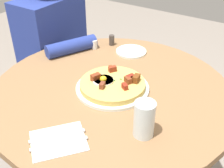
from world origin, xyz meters
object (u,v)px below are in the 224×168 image
Objects in this scene: bread_plate at (131,52)px; dining_table at (112,119)px; breakfast_pizza at (112,84)px; knife at (59,144)px; fork at (57,136)px; pizza_plate at (112,88)px; water_glass at (144,119)px; salt_shaker at (94,44)px; pepper_shaker at (112,40)px; person_seated at (56,66)px.

dining_table is at bearing -163.80° from bread_plate.
dining_table is at bearing 46.30° from breakfast_pizza.
knife reaches higher than dining_table.
fork is (-0.33, -0.01, -0.02)m from breakfast_pizza.
pizza_plate is at bearing -131.56° from dining_table.
knife is 1.43× the size of water_glass.
breakfast_pizza is 5.67× the size of salt_shaker.
pizza_plate is at bearing -114.10° from breakfast_pizza.
breakfast_pizza is 0.28m from water_glass.
breakfast_pizza reaches higher than dining_table.
fork is 0.72m from pepper_shaker.
dining_table is 5.46× the size of knife.
pepper_shaker is at bearing 42.13° from water_glass.
pizza_plate is 0.33m from fork.
knife is at bearing 134.22° from water_glass.
knife is 0.69m from salt_shaker.
bread_plate reaches higher than fork.
pizza_plate reaches higher than bread_plate.
pizza_plate reaches higher than dining_table.
water_glass reaches higher than dining_table.
water_glass is at bearing -118.01° from person_seated.
dining_table is 7.80× the size of water_glass.
dining_table is at bearing 48.44° from pizza_plate.
salt_shaker is at bearing 50.31° from water_glass.
dining_table is 0.38m from water_glass.
pizza_plate is 1.12× the size of breakfast_pizza.
pepper_shaker reaches higher than fork.
fork is 3.32× the size of pepper_shaker.
salt_shaker reaches higher than bread_plate.
dining_table is 5.46× the size of fork.
pizza_plate is at bearing -162.48° from bread_plate.
pepper_shaker is (0.09, -0.05, 0.00)m from salt_shaker.
fork is at bearing -170.62° from bread_plate.
salt_shaker is at bearing 47.29° from breakfast_pizza.
water_glass is at bearing -125.57° from breakfast_pizza.
pizza_plate is at bearing -132.63° from salt_shaker.
knife is at bearing -174.34° from breakfast_pizza.
fork is (-0.34, -0.02, 0.18)m from dining_table.
salt_shaker is (-0.02, -0.32, 0.24)m from person_seated.
water_glass is (-0.16, -0.23, 0.06)m from pizza_plate.
water_glass is at bearing 165.37° from fork.
person_seated reaches higher than breakfast_pizza.
breakfast_pizza is 0.33m from fork.
breakfast_pizza is (-0.28, -0.61, 0.24)m from person_seated.
water_glass is 0.66m from salt_shaker.
breakfast_pizza is 0.38m from salt_shaker.
person_seated is (0.27, 0.60, -0.05)m from dining_table.
bread_plate is at bearing -69.95° from salt_shaker.
bread_plate is at bearing -84.81° from person_seated.
dining_table is 0.41m from knife.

